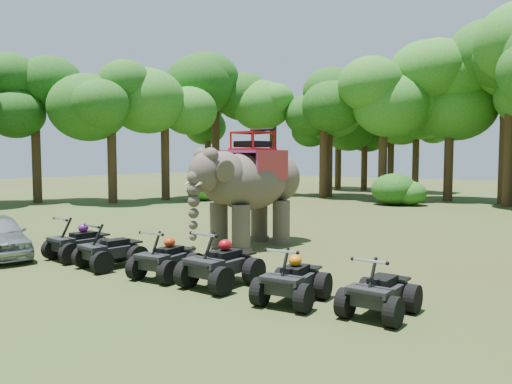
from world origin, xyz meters
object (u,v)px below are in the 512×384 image
atv_0 (79,238)px  atv_5 (380,285)px  atv_2 (166,253)px  atv_3 (221,258)px  atv_1 (111,245)px  atv_4 (292,274)px  elephant (251,188)px

atv_0 → atv_5: (8.96, 0.05, -0.05)m
atv_0 → atv_2: (3.62, -0.13, -0.03)m
atv_3 → atv_1: bearing=-174.5°
atv_3 → atv_5: (3.72, 0.07, -0.08)m
atv_1 → atv_2: (1.98, 0.07, -0.01)m
atv_1 → atv_5: 7.32m
atv_5 → atv_2: bearing=-176.8°
atv_2 → atv_3: size_ratio=0.91×
atv_4 → atv_3: bearing=169.2°
elephant → atv_1: bearing=-95.9°
elephant → atv_4: (4.38, -4.71, -1.33)m
elephant → atv_0: elephant is taller
atv_4 → atv_5: (1.74, 0.23, -0.01)m
atv_3 → atv_4: 1.99m
atv_4 → atv_5: atv_4 is taller
atv_2 → atv_1: bearing=176.6°
atv_4 → elephant: bearing=126.7°
atv_1 → atv_5: atv_1 is taller
atv_0 → atv_5: 8.96m
elephant → atv_3: bearing=-53.9°
elephant → atv_0: size_ratio=2.74×
atv_4 → atv_5: 1.76m
atv_2 → atv_4: (3.59, -0.04, -0.01)m
atv_0 → atv_1: (1.64, -0.20, -0.02)m
elephant → atv_1: size_ratio=2.81×
atv_3 → atv_2: bearing=-173.3°
atv_1 → atv_5: bearing=10.7°
atv_0 → atv_3: (5.23, -0.01, 0.03)m
atv_5 → atv_3: bearing=-177.8°
atv_2 → atv_5: atv_2 is taller
atv_2 → atv_4: bearing=-6.0°
elephant → atv_5: bearing=-28.0°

